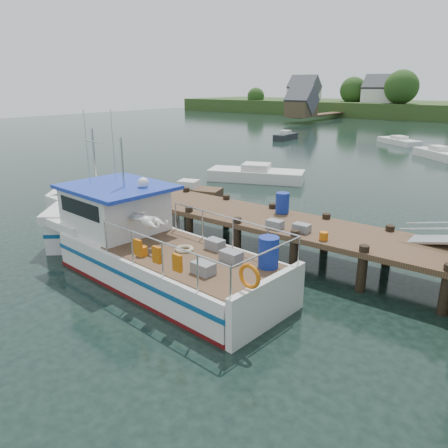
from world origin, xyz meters
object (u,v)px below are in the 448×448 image
Objects in this scene: moored_b at (438,154)px; moored_d at (399,141)px; dock at (445,228)px; work_boat at (104,210)px; moored_a at (256,174)px; lobster_boat at (141,245)px; moored_e at (286,136)px; moored_rowboat at (189,192)px.

moored_b reaches higher than moored_d.
dock is at bearing -95.25° from moored_d.
moored_d is at bearing 91.54° from work_boat.
dock reaches higher than moored_a.
moored_b is at bearing -77.32° from moored_d.
moored_b is (7.91, 18.14, -0.02)m from moored_a.
moored_d is (-3.29, 41.80, -0.68)m from lobster_boat.
moored_e is (-15.57, 37.69, -0.61)m from lobster_boat.
work_boat reaches higher than moored_a.
lobster_boat is (-8.90, -4.58, -1.21)m from dock.
moored_rowboat is 0.74× the size of moored_d.
moored_b is 9.97m from moored_d.
moored_rowboat is at bearing 127.58° from lobster_boat.
moored_a is 1.38× the size of moored_b.
moored_e is at bearing 113.33° from moored_a.
work_boat is at bearing -116.92° from moored_d.
moored_a reaches higher than moored_b.
moored_rowboat is at bearing -100.94° from moored_b.
work_boat is 2.12× the size of moored_rowboat.
moored_rowboat reaches higher than moored_e.
work_boat reaches higher than moored_rowboat.
dock reaches higher than moored_e.
lobster_boat is 1.36× the size of work_boat.
dock is 1.91× the size of work_boat.
lobster_boat is at bearing -108.88° from moored_d.
dock is 29.89m from moored_b.
moored_b is (8.28, 30.95, -0.29)m from work_boat.
moored_d is (-5.87, 8.06, -0.08)m from moored_b.
lobster_boat reaches higher than work_boat.
lobster_boat reaches higher than moored_e.
moored_a is 1.25× the size of moored_d.
lobster_boat is 40.79m from moored_e.
moored_a is (-14.23, 11.02, -1.79)m from dock.
lobster_boat reaches higher than moored_a.
moored_d is (2.41, 39.01, -0.37)m from work_boat.
lobster_boat is 2.34× the size of moored_b.
lobster_boat is at bearing -86.97° from moored_b.
moored_e is (-24.46, 33.11, -1.82)m from dock.
moored_rowboat is at bearing -83.71° from moored_e.
moored_e is at bearing 175.11° from moored_d.
work_boat is 1.25× the size of moored_a.
moored_d is (-12.19, 37.22, -1.89)m from dock.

